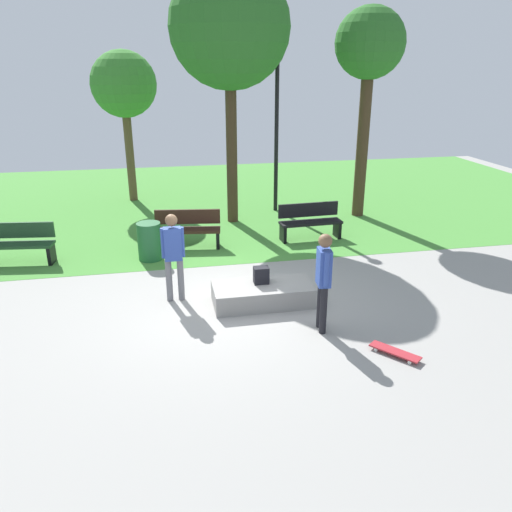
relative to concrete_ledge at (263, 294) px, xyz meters
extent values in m
plane|color=gray|center=(-0.68, 0.07, -0.19)|extent=(28.00, 28.00, 0.00)
cube|color=#478C38|center=(-0.68, 8.06, -0.18)|extent=(26.60, 12.03, 0.01)
cube|color=gray|center=(0.00, 0.00, 0.00)|extent=(1.85, 0.86, 0.38)
cube|color=black|center=(-0.01, 0.10, 0.35)|extent=(0.28, 0.20, 0.32)
cylinder|color=black|center=(0.76, -1.28, 0.23)|extent=(0.12, 0.12, 0.83)
cylinder|color=black|center=(0.78, -1.06, 0.23)|extent=(0.12, 0.12, 0.83)
cube|color=#2D4799|center=(0.77, -1.17, 0.96)|extent=(0.23, 0.34, 0.62)
cylinder|color=#2D4799|center=(0.75, -1.34, 0.98)|extent=(0.09, 0.09, 0.57)
cylinder|color=#2D4799|center=(0.79, -1.00, 0.98)|extent=(0.09, 0.09, 0.57)
sphere|color=brown|center=(0.77, -1.17, 1.41)|extent=(0.23, 0.23, 0.23)
cylinder|color=slate|center=(-1.71, 0.47, 0.23)|extent=(0.12, 0.12, 0.83)
cylinder|color=slate|center=(-1.49, 0.47, 0.23)|extent=(0.12, 0.12, 0.83)
cube|color=#2D4799|center=(-1.60, 0.47, 0.95)|extent=(0.32, 0.20, 0.62)
cylinder|color=#2D4799|center=(-1.77, 0.47, 0.97)|extent=(0.09, 0.09, 0.57)
cylinder|color=#2D4799|center=(-1.43, 0.47, 0.97)|extent=(0.09, 0.09, 0.57)
sphere|color=brown|center=(-1.60, 0.47, 1.40)|extent=(0.22, 0.22, 0.22)
cube|color=#A5262D|center=(1.64, -2.17, -0.12)|extent=(0.66, 0.75, 0.02)
cylinder|color=silver|center=(1.40, -2.01, -0.16)|extent=(0.06, 0.06, 0.06)
cylinder|color=silver|center=(1.53, -1.91, -0.16)|extent=(0.06, 0.06, 0.06)
cylinder|color=silver|center=(1.75, -2.44, -0.16)|extent=(0.06, 0.06, 0.06)
cylinder|color=silver|center=(1.88, -2.34, -0.16)|extent=(0.06, 0.06, 0.06)
cube|color=#331E14|center=(-1.17, 3.37, 0.26)|extent=(1.65, 0.66, 0.06)
cube|color=#331E14|center=(-1.14, 3.59, 0.54)|extent=(1.59, 0.28, 0.36)
cube|color=black|center=(-0.44, 3.27, 0.04)|extent=(0.13, 0.40, 0.45)
cube|color=black|center=(-1.90, 3.47, 0.04)|extent=(0.13, 0.40, 0.45)
cube|color=#1E4223|center=(-5.00, 3.04, 0.26)|extent=(1.64, 0.63, 0.06)
cube|color=#1E4223|center=(-4.97, 3.26, 0.54)|extent=(1.60, 0.26, 0.36)
cube|color=black|center=(-4.27, 2.95, 0.04)|extent=(0.13, 0.40, 0.45)
cube|color=black|center=(1.97, 3.41, 0.26)|extent=(1.62, 0.52, 0.06)
cube|color=black|center=(1.96, 3.63, 0.54)|extent=(1.60, 0.14, 0.36)
cube|color=black|center=(2.71, 3.44, 0.04)|extent=(0.10, 0.40, 0.45)
cube|color=black|center=(1.24, 3.37, 0.04)|extent=(0.10, 0.40, 0.45)
cylinder|color=#42301E|center=(4.01, 5.29, 1.91)|extent=(0.33, 0.33, 4.20)
sphere|color=#286623|center=(4.01, 5.29, 4.58)|extent=(1.89, 1.89, 1.89)
cylinder|color=#42301E|center=(0.25, 5.40, 1.91)|extent=(0.30, 0.30, 4.19)
sphere|color=#286623|center=(0.25, 5.40, 4.93)|extent=(3.10, 3.10, 3.10)
cylinder|color=brown|center=(-2.63, 8.44, 1.34)|extent=(0.27, 0.27, 3.06)
sphere|color=#387F2D|center=(-2.63, 8.44, 3.48)|extent=(2.02, 2.02, 2.02)
cylinder|color=black|center=(1.72, 6.28, 2.10)|extent=(0.12, 0.12, 4.57)
sphere|color=silver|center=(1.72, 6.28, 4.51)|extent=(0.28, 0.28, 0.28)
cylinder|color=#1E592D|center=(-2.07, 2.76, 0.25)|extent=(0.54, 0.54, 0.87)
camera|label=1|loc=(-1.77, -8.35, 4.03)|focal=35.20mm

